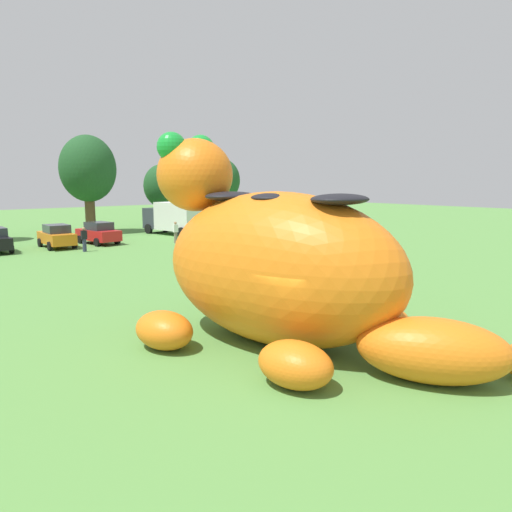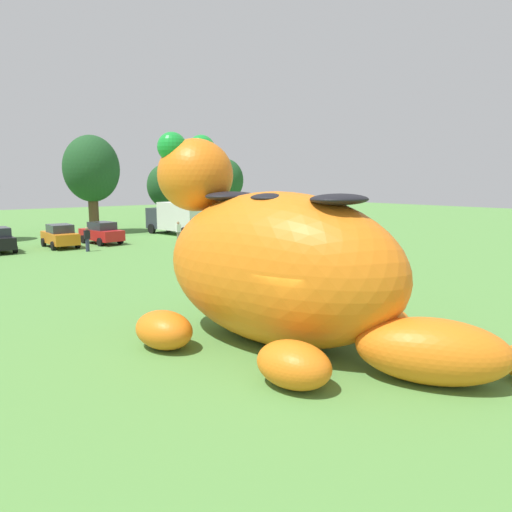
{
  "view_description": "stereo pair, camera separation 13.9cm",
  "coord_description": "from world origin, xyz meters",
  "px_view_note": "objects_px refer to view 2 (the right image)",
  "views": [
    {
      "loc": [
        -9.01,
        -9.15,
        4.9
      ],
      "look_at": [
        0.6,
        2.15,
        2.55
      ],
      "focal_mm": 33.49,
      "sensor_mm": 36.0,
      "label": 1
    },
    {
      "loc": [
        -8.9,
        -9.24,
        4.9
      ],
      "look_at": [
        0.6,
        2.15,
        2.55
      ],
      "focal_mm": 33.49,
      "sensor_mm": 36.0,
      "label": 2
    }
  ],
  "objects_px": {
    "car_orange": "(60,236)",
    "box_truck": "(177,217)",
    "car_red": "(102,233)",
    "spectator_near_inflatable": "(87,239)",
    "spectator_mid_field": "(178,232)",
    "giant_inflatable_creature": "(278,266)"
  },
  "relations": [
    {
      "from": "box_truck",
      "to": "spectator_mid_field",
      "type": "height_order",
      "value": "box_truck"
    },
    {
      "from": "car_orange",
      "to": "box_truck",
      "type": "height_order",
      "value": "box_truck"
    },
    {
      "from": "box_truck",
      "to": "spectator_mid_field",
      "type": "xyz_separation_m",
      "value": [
        -3.04,
        -5.35,
        -0.75
      ]
    },
    {
      "from": "car_red",
      "to": "giant_inflatable_creature",
      "type": "bearing_deg",
      "value": -100.87
    },
    {
      "from": "car_red",
      "to": "spectator_near_inflatable",
      "type": "distance_m",
      "value": 4.15
    },
    {
      "from": "giant_inflatable_creature",
      "to": "box_truck",
      "type": "distance_m",
      "value": 30.49
    },
    {
      "from": "box_truck",
      "to": "car_orange",
      "type": "bearing_deg",
      "value": -170.17
    },
    {
      "from": "car_orange",
      "to": "spectator_near_inflatable",
      "type": "bearing_deg",
      "value": -76.38
    },
    {
      "from": "giant_inflatable_creature",
      "to": "spectator_mid_field",
      "type": "xyz_separation_m",
      "value": [
        9.76,
        22.31,
        -1.52
      ]
    },
    {
      "from": "spectator_near_inflatable",
      "to": "spectator_mid_field",
      "type": "height_order",
      "value": "same"
    },
    {
      "from": "giant_inflatable_creature",
      "to": "spectator_mid_field",
      "type": "bearing_deg",
      "value": 66.37
    },
    {
      "from": "giant_inflatable_creature",
      "to": "spectator_near_inflatable",
      "type": "relative_size",
      "value": 7.04
    },
    {
      "from": "car_orange",
      "to": "spectator_mid_field",
      "type": "relative_size",
      "value": 2.43
    },
    {
      "from": "car_red",
      "to": "spectator_mid_field",
      "type": "height_order",
      "value": "car_red"
    },
    {
      "from": "car_red",
      "to": "box_truck",
      "type": "distance_m",
      "value": 8.07
    },
    {
      "from": "giant_inflatable_creature",
      "to": "spectator_mid_field",
      "type": "height_order",
      "value": "giant_inflatable_creature"
    },
    {
      "from": "car_red",
      "to": "spectator_near_inflatable",
      "type": "height_order",
      "value": "car_red"
    },
    {
      "from": "car_orange",
      "to": "spectator_mid_field",
      "type": "bearing_deg",
      "value": -23.3
    },
    {
      "from": "car_red",
      "to": "spectator_near_inflatable",
      "type": "relative_size",
      "value": 2.51
    },
    {
      "from": "car_orange",
      "to": "box_truck",
      "type": "relative_size",
      "value": 0.63
    },
    {
      "from": "giant_inflatable_creature",
      "to": "spectator_near_inflatable",
      "type": "xyz_separation_m",
      "value": [
        2.56,
        22.47,
        -1.52
      ]
    },
    {
      "from": "car_orange",
      "to": "spectator_near_inflatable",
      "type": "xyz_separation_m",
      "value": [
        0.8,
        -3.28,
        -0.01
      ]
    }
  ]
}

